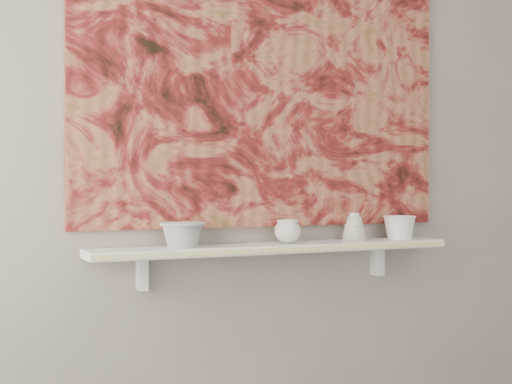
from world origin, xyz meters
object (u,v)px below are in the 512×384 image
bell_vessel (354,227)px  bowl_white (400,227)px  shelf (276,248)px  cup_cream (288,231)px  painting (267,81)px  bowl_grey (182,234)px

bell_vessel → bowl_white: bearing=0.0°
shelf → cup_cream: 0.08m
painting → bowl_grey: 0.68m
shelf → bowl_grey: (-0.36, 0.00, 0.06)m
shelf → bowl_grey: bearing=180.0°
painting → bell_vessel: 0.66m
bowl_grey → bowl_white: bowl_white is taller
bowl_white → cup_cream: bearing=180.0°
painting → bowl_white: 0.79m
shelf → cup_cream: bearing=0.0°
shelf → cup_cream: (0.05, 0.00, 0.06)m
shelf → bell_vessel: bearing=0.0°
painting → bell_vessel: (0.34, -0.08, -0.56)m
bowl_white → bell_vessel: bearing=180.0°
cup_cream → painting: bearing=120.8°
painting → bell_vessel: size_ratio=13.68×
bowl_grey → bell_vessel: bearing=0.0°
shelf → bowl_white: 0.56m
cup_cream → bell_vessel: bearing=0.0°
painting → bell_vessel: painting is taller
painting → bowl_white: bearing=-8.3°
shelf → cup_cream: size_ratio=14.06×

